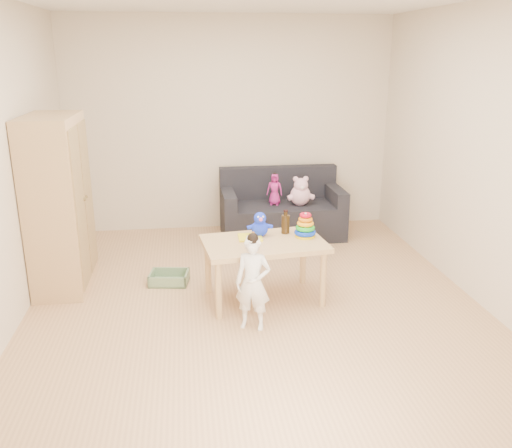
{
  "coord_description": "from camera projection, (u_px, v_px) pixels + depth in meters",
  "views": [
    {
      "loc": [
        -0.58,
        -4.46,
        2.16
      ],
      "look_at": [
        0.05,
        0.25,
        0.65
      ],
      "focal_mm": 38.0,
      "sensor_mm": 36.0,
      "label": 1
    }
  ],
  "objects": [
    {
      "name": "room",
      "position": [
        254.0,
        160.0,
        4.55
      ],
      "size": [
        4.5,
        4.5,
        4.5
      ],
      "color": "tan",
      "rests_on": "ground"
    },
    {
      "name": "wardrobe",
      "position": [
        58.0,
        204.0,
        5.05
      ],
      "size": [
        0.45,
        0.9,
        1.63
      ],
      "primitive_type": "cube",
      "color": "tan",
      "rests_on": "ground"
    },
    {
      "name": "sofa",
      "position": [
        282.0,
        220.0,
        6.61
      ],
      "size": [
        1.47,
        0.74,
        0.41
      ],
      "primitive_type": "cube",
      "rotation": [
        0.0,
        0.0,
        0.01
      ],
      "color": "black",
      "rests_on": "ground"
    },
    {
      "name": "play_table",
      "position": [
        264.0,
        271.0,
        4.88
      ],
      "size": [
        1.14,
        0.79,
        0.56
      ],
      "primitive_type": "cube",
      "rotation": [
        0.0,
        0.0,
        0.12
      ],
      "color": "tan",
      "rests_on": "ground"
    },
    {
      "name": "storage_bin",
      "position": [
        169.0,
        278.0,
        5.3
      ],
      "size": [
        0.41,
        0.33,
        0.11
      ],
      "primitive_type": null,
      "rotation": [
        0.0,
        0.0,
        -0.16
      ],
      "color": "gray",
      "rests_on": "ground"
    },
    {
      "name": "toddler",
      "position": [
        253.0,
        284.0,
        4.34
      ],
      "size": [
        0.33,
        0.28,
        0.77
      ],
      "primitive_type": "imported",
      "rotation": [
        0.0,
        0.0,
        -0.36
      ],
      "color": "white",
      "rests_on": "ground"
    },
    {
      "name": "pink_bear",
      "position": [
        300.0,
        193.0,
        6.45
      ],
      "size": [
        0.29,
        0.26,
        0.3
      ],
      "primitive_type": null,
      "rotation": [
        0.0,
        0.0,
        0.16
      ],
      "color": "#F8B6D3",
      "rests_on": "sofa"
    },
    {
      "name": "doll",
      "position": [
        275.0,
        190.0,
        6.46
      ],
      "size": [
        0.22,
        0.18,
        0.37
      ],
      "primitive_type": "imported",
      "rotation": [
        0.0,
        0.0,
        -0.31
      ],
      "color": "#B2217F",
      "rests_on": "sofa"
    },
    {
      "name": "ring_stacker",
      "position": [
        305.0,
        227.0,
        4.89
      ],
      "size": [
        0.2,
        0.2,
        0.23
      ],
      "color": "yellow",
      "rests_on": "play_table"
    },
    {
      "name": "brown_bottle",
      "position": [
        285.0,
        223.0,
        4.99
      ],
      "size": [
        0.08,
        0.08,
        0.22
      ],
      "color": "black",
      "rests_on": "play_table"
    },
    {
      "name": "blue_plush",
      "position": [
        260.0,
        224.0,
        4.91
      ],
      "size": [
        0.2,
        0.16,
        0.23
      ],
      "primitive_type": null,
      "rotation": [
        0.0,
        0.0,
        0.05
      ],
      "color": "#1C37FF",
      "rests_on": "play_table"
    },
    {
      "name": "wooden_figure",
      "position": [
        253.0,
        237.0,
        4.74
      ],
      "size": [
        0.04,
        0.04,
        0.11
      ],
      "primitive_type": null,
      "rotation": [
        0.0,
        0.0,
        -0.04
      ],
      "color": "brown",
      "rests_on": "play_table"
    },
    {
      "name": "yellow_book",
      "position": [
        250.0,
        237.0,
        4.88
      ],
      "size": [
        0.22,
        0.22,
        0.02
      ],
      "primitive_type": "cube",
      "rotation": [
        0.0,
        0.0,
        -0.03
      ],
      "color": "yellow",
      "rests_on": "play_table"
    }
  ]
}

